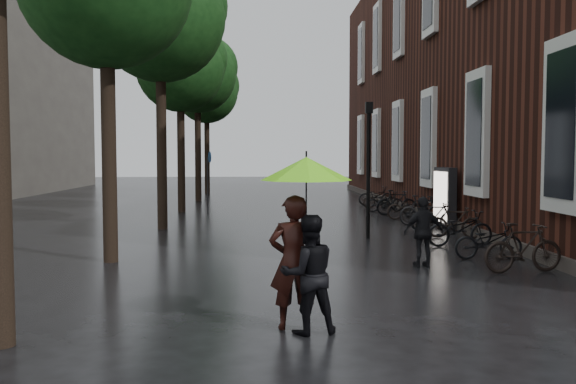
{
  "coord_description": "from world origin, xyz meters",
  "views": [
    {
      "loc": [
        -0.78,
        -6.63,
        2.39
      ],
      "look_at": [
        -0.16,
        6.52,
        1.58
      ],
      "focal_mm": 38.0,
      "sensor_mm": 36.0,
      "label": 1
    }
  ],
  "objects": [
    {
      "name": "parked_bicycles",
      "position": [
        4.63,
        13.75,
        0.46
      ],
      "size": [
        2.14,
        17.37,
        1.02
      ],
      "color": "black",
      "rests_on": "ground"
    },
    {
      "name": "ground",
      "position": [
        0.0,
        0.0,
        0.0
      ],
      "size": [
        120.0,
        120.0,
        0.0
      ],
      "primitive_type": "plane",
      "color": "black"
    },
    {
      "name": "cycle_sign",
      "position": [
        -2.88,
        18.59,
        1.67
      ],
      "size": [
        0.13,
        0.46,
        2.52
      ],
      "rotation": [
        0.0,
        0.0,
        0.32
      ],
      "color": "#262628",
      "rests_on": "ground"
    },
    {
      "name": "person_burgundy",
      "position": [
        -0.32,
        1.6,
        0.92
      ],
      "size": [
        0.7,
        0.48,
        1.84
      ],
      "primitive_type": "imported",
      "rotation": [
        0.0,
        0.0,
        3.2
      ],
      "color": "black",
      "rests_on": "ground"
    },
    {
      "name": "pedestrian_walking",
      "position": [
        2.71,
        6.09,
        0.75
      ],
      "size": [
        0.93,
        0.52,
        1.5
      ],
      "primitive_type": "imported",
      "rotation": [
        0.0,
        0.0,
        3.32
      ],
      "color": "black",
      "rests_on": "ground"
    },
    {
      "name": "street_trees",
      "position": [
        -3.99,
        15.91,
        6.34
      ],
      "size": [
        4.33,
        34.03,
        8.91
      ],
      "color": "black",
      "rests_on": "ground"
    },
    {
      "name": "person_black",
      "position": [
        -0.13,
        1.37,
        0.8
      ],
      "size": [
        0.88,
        0.74,
        1.6
      ],
      "primitive_type": "imported",
      "rotation": [
        0.0,
        0.0,
        3.33
      ],
      "color": "black",
      "rests_on": "ground"
    },
    {
      "name": "lime_umbrella",
      "position": [
        -0.15,
        1.55,
        2.2
      ],
      "size": [
        1.24,
        1.24,
        1.82
      ],
      "rotation": [
        0.0,
        0.0,
        -0.32
      ],
      "color": "black",
      "rests_on": "ground"
    },
    {
      "name": "lamp_post",
      "position": [
        2.32,
        10.55,
        2.35
      ],
      "size": [
        0.2,
        0.2,
        3.88
      ],
      "rotation": [
        0.0,
        0.0,
        0.35
      ],
      "color": "black",
      "rests_on": "ground"
    },
    {
      "name": "brick_building",
      "position": [
        10.47,
        19.46,
        5.99
      ],
      "size": [
        10.2,
        33.2,
        12.0
      ],
      "color": "#38160F",
      "rests_on": "ground"
    },
    {
      "name": "ad_lightbox",
      "position": [
        5.18,
        12.68,
        1.0
      ],
      "size": [
        0.3,
        1.31,
        1.98
      ],
      "rotation": [
        0.0,
        0.0,
        0.07
      ],
      "color": "black",
      "rests_on": "ground"
    }
  ]
}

